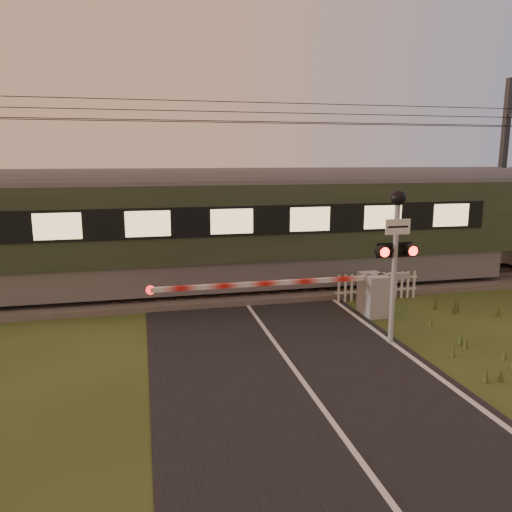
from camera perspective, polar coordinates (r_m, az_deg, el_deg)
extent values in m
plane|color=#2D3A16|center=(10.73, 4.55, -13.11)|extent=(160.00, 160.00, 0.00)
cube|color=black|center=(10.72, 4.55, -13.06)|extent=(6.00, 140.00, 0.02)
cube|color=#47423D|center=(16.67, -2.14, -3.93)|extent=(140.00, 3.40, 0.24)
cube|color=slate|center=(15.94, -1.66, -3.89)|extent=(140.00, 0.08, 0.14)
cube|color=slate|center=(17.31, -2.59, -2.68)|extent=(140.00, 0.08, 0.14)
cube|color=#2D2116|center=(16.64, -2.14, -3.49)|extent=(0.24, 2.20, 0.06)
cylinder|color=black|center=(15.83, -2.07, 15.15)|extent=(120.00, 0.02, 0.02)
cylinder|color=black|center=(16.42, -2.48, 15.00)|extent=(120.00, 0.02, 0.02)
cylinder|color=black|center=(16.18, -2.30, 17.19)|extent=(120.00, 0.02, 0.02)
cylinder|color=black|center=(16.15, -2.29, 16.14)|extent=(120.00, 0.02, 0.02)
cube|color=slate|center=(16.42, -3.58, -1.52)|extent=(18.89, 2.50, 0.94)
cube|color=#253322|center=(16.14, -3.65, 4.17)|extent=(19.68, 2.72, 2.34)
cylinder|color=#4C4C4F|center=(16.04, -3.70, 8.32)|extent=(19.68, 0.95, 0.95)
cube|color=#FFD893|center=(14.75, -2.77, 3.97)|extent=(16.92, 0.04, 0.73)
cube|color=gray|center=(14.55, 13.22, -4.32)|extent=(0.59, 0.91, 1.18)
cylinder|color=gray|center=(14.48, 12.65, -4.36)|extent=(0.13, 0.13, 1.18)
cube|color=gray|center=(14.69, 15.38, -2.24)|extent=(0.97, 0.17, 0.17)
cube|color=red|center=(13.36, 1.01, -3.17)|extent=(6.00, 0.12, 0.12)
cylinder|color=red|center=(12.99, -11.98, -3.83)|extent=(0.24, 0.04, 0.24)
cylinder|color=gray|center=(12.17, 15.48, -2.20)|extent=(0.12, 0.12, 3.35)
cube|color=white|center=(11.91, 15.90, 3.23)|extent=(0.61, 0.03, 0.36)
sphere|color=black|center=(11.89, 15.94, 6.42)|extent=(0.36, 0.36, 0.36)
cube|color=black|center=(12.04, 15.63, 0.64)|extent=(0.84, 0.07, 0.07)
cylinder|color=#FF140C|center=(11.72, 14.51, 0.42)|extent=(0.22, 0.02, 0.22)
cylinder|color=#FF140C|center=(12.06, 17.52, 0.55)|extent=(0.22, 0.02, 0.22)
cube|color=black|center=(12.09, 15.52, 0.68)|extent=(0.89, 0.02, 0.36)
cube|color=silver|center=(16.17, 13.59, -3.87)|extent=(2.77, 0.04, 0.06)
cube|color=silver|center=(16.08, 13.65, -2.54)|extent=(2.77, 0.04, 0.06)
cube|color=#2D2D30|center=(23.27, 26.27, 8.48)|extent=(0.24, 0.24, 7.53)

